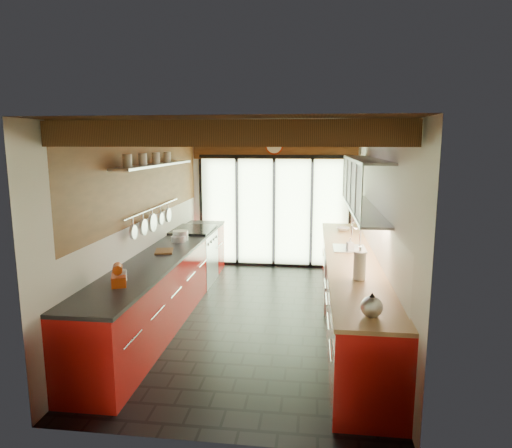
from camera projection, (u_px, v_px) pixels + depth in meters
The scene contains 18 objects.
ground at pixel (257, 317), 6.39m from camera, with size 5.50×5.50×0.00m, color black.
room_shell at pixel (257, 200), 6.10m from camera, with size 5.50×5.50×5.50m.
ceiling_beams at pixel (260, 139), 6.33m from camera, with size 3.14×5.06×4.90m.
glass_door at pixel (274, 182), 8.73m from camera, with size 2.95×0.10×2.90m.
left_counter at pixel (168, 282), 6.47m from camera, with size 0.68×5.00×0.92m.
range_stove at pixel (194, 256), 7.88m from camera, with size 0.66×0.90×0.97m.
right_counter at pixel (350, 289), 6.15m from camera, with size 0.68×5.00×0.92m.
sink_assembly at pixel (350, 246), 6.45m from camera, with size 0.45×0.52×0.43m.
upper_cabinets_right at pixel (364, 184), 6.18m from camera, with size 0.34×3.00×3.00m.
left_wall_fixtures at pixel (155, 183), 6.42m from camera, with size 0.28×2.60×0.96m.
stand_mixer at pixel (119, 276), 4.81m from camera, with size 0.24×0.30×0.24m.
pot_large at pixel (180, 236), 7.03m from camera, with size 0.23×0.23×0.15m, color silver.
pot_small at pixel (179, 239), 6.93m from camera, with size 0.23×0.23×0.09m, color silver.
cutting_board at pixel (164, 251), 6.26m from camera, with size 0.23×0.32×0.03m, color brown.
kettle at pixel (372, 306), 3.93m from camera, with size 0.24×0.26×0.22m.
paper_towel at pixel (360, 266), 4.99m from camera, with size 0.17×0.17×0.37m.
soap_bottle at pixel (350, 245), 6.31m from camera, with size 0.09×0.09×0.19m, color silver.
bowl at pixel (343, 229), 7.81m from camera, with size 0.23×0.23×0.06m, color silver.
Camera 1 is at (0.75, -6.02, 2.40)m, focal length 32.00 mm.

